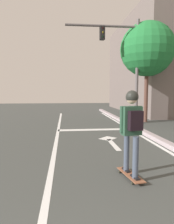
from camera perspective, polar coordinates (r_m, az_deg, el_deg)
The scene contains 10 objects.
lane_line_center at distance 5.92m, azimuth -9.05°, elevation -10.74°, with size 0.12×20.00×0.01m, color silver.
lane_line_curbside at distance 6.57m, azimuth 20.16°, elevation -9.37°, with size 0.12×20.00×0.01m, color silver.
stop_bar at distance 9.04m, azimuth 2.54°, elevation -4.93°, with size 3.32×0.40×0.01m, color silver.
lane_arrow_stem at distance 6.61m, azimuth 7.39°, elevation -8.96°, with size 0.16×1.40×0.01m, color silver.
lane_arrow_head at distance 7.42m, azimuth 5.84°, elevation -7.32°, with size 0.56×0.44×0.01m, color silver.
curb_strip at distance 6.66m, azimuth 22.13°, elevation -8.63°, with size 0.24×24.00×0.14m, color #A5979C.
skateboard at distance 4.24m, azimuth 12.02°, elevation -16.75°, with size 0.34×0.82×0.07m.
skater at distance 3.95m, azimuth 12.44°, elevation -2.82°, with size 0.45×0.61×1.62m.
traffic_signal_mast at distance 10.85m, azimuth 9.98°, elevation 15.41°, with size 3.73×0.34×5.28m.
roadside_tree at distance 11.90m, azimuth 16.49°, elevation 16.38°, with size 2.89×2.89×5.38m.
Camera 1 is at (0.41, 0.33, 1.67)m, focal length 32.74 mm.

